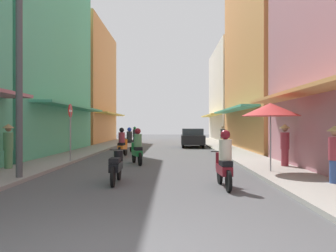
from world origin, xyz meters
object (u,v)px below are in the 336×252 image
street_sign_no_entry (70,125)px  pedestrian_far (8,145)px  pedestrian_crossing (285,144)px  parked_car (192,138)px  motorbike_maroon (224,162)px  motorbike_white (128,142)px  pedestrian_midway (223,137)px  vendor_umbrella (271,110)px  motorbike_blue (135,136)px  utility_pole (19,74)px  motorbike_orange (122,144)px  motorbike_green (137,148)px  pedestrian_foreground (335,153)px  motorbike_black (116,166)px

street_sign_no_entry → pedestrian_far: bearing=-118.5°
pedestrian_crossing → parked_car: bearing=101.7°
motorbike_maroon → pedestrian_crossing: 5.06m
motorbike_white → pedestrian_far: 8.94m
pedestrian_midway → pedestrian_crossing: size_ratio=0.96×
vendor_umbrella → motorbike_blue: bearing=109.3°
utility_pole → motorbike_white: bearing=79.2°
pedestrian_far → motorbike_orange: bearing=60.7°
motorbike_maroon → utility_pole: (-6.06, 1.06, 2.57)m
motorbike_blue → pedestrian_midway: (7.10, -6.50, 0.14)m
motorbike_green → utility_pole: (-3.12, -4.55, 2.57)m
motorbike_maroon → pedestrian_crossing: pedestrian_crossing is taller
motorbike_orange → motorbike_maroon: size_ratio=1.00×
motorbike_orange → motorbike_white: size_ratio=1.03×
motorbike_blue → pedestrian_midway: bearing=-42.5°
motorbike_green → pedestrian_foreground: pedestrian_foreground is taller
motorbike_white → utility_pole: size_ratio=0.28×
motorbike_white → motorbike_blue: (-0.75, 10.53, 0.00)m
motorbike_green → pedestrian_midway: (5.22, 9.93, 0.14)m
parked_car → motorbike_orange: bearing=-117.2°
motorbike_orange → motorbike_maroon: 10.07m
pedestrian_far → vendor_umbrella: 9.54m
utility_pole → pedestrian_crossing: bearing=18.4°
motorbike_blue → street_sign_no_entry: (-1.14, -16.08, 1.01)m
motorbike_blue → pedestrian_midway: size_ratio=1.06×
motorbike_black → street_sign_no_entry: size_ratio=0.68×
utility_pole → street_sign_no_entry: bearing=88.8°
pedestrian_midway → motorbike_orange: bearing=-135.2°
motorbike_orange → motorbike_green: bearing=-72.3°
pedestrian_foreground → pedestrian_crossing: pedestrian_crossing is taller
parked_car → vendor_umbrella: bearing=-83.1°
motorbike_blue → motorbike_black: 21.37m
motorbike_maroon → utility_pole: 6.67m
motorbike_maroon → street_sign_no_entry: 8.49m
motorbike_orange → street_sign_no_entry: 3.88m
motorbike_orange → motorbike_black: motorbike_orange is taller
motorbike_green → parked_car: (3.13, 11.93, 0.04)m
motorbike_orange → utility_pole: bearing=-103.6°
motorbike_blue → utility_pole: utility_pole is taller
motorbike_green → motorbike_black: (-0.11, -4.86, -0.20)m
street_sign_no_entry → motorbike_green: bearing=-6.7°
vendor_umbrella → pedestrian_foreground: bearing=-67.0°
motorbike_green → pedestrian_foreground: size_ratio=1.03×
pedestrian_foreground → utility_pole: 9.44m
motorbike_blue → pedestrian_far: pedestrian_far is taller
utility_pole → parked_car: bearing=69.2°
motorbike_blue → motorbike_maroon: same height
pedestrian_foreground → pedestrian_far: 10.94m
motorbike_white → pedestrian_far: bearing=-112.1°
pedestrian_midway → vendor_umbrella: vendor_umbrella is taller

